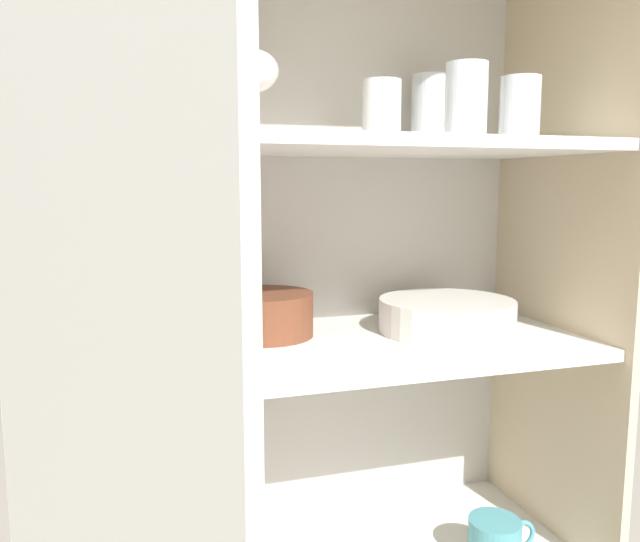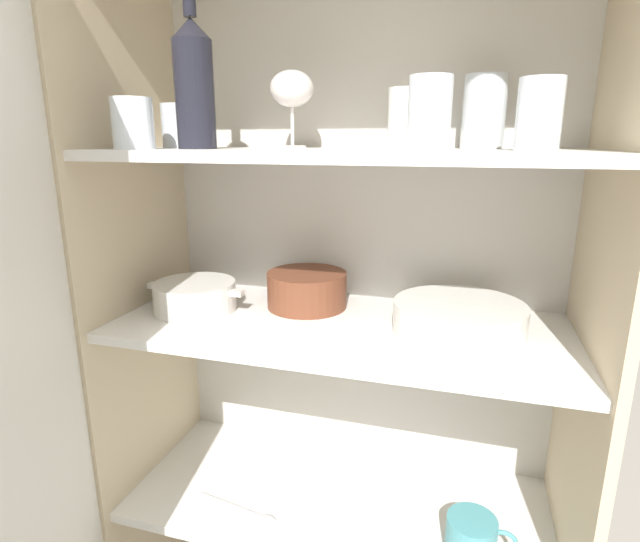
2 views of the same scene
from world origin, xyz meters
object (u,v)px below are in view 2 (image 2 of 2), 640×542
plate_stack_white (459,318)px  coffee_mug_primary (472,539)px  casserole_dish (195,296)px  mixing_bowl_large (307,288)px  wine_bottle (194,84)px

plate_stack_white → coffee_mug_primary: 0.43m
plate_stack_white → casserole_dish: (-0.57, -0.02, 0.00)m
casserole_dish → mixing_bowl_large: bearing=21.8°
wine_bottle → casserole_dish: (-0.06, 0.05, -0.44)m
plate_stack_white → wine_bottle: bearing=-172.2°
wine_bottle → casserole_dish: wine_bottle is taller
mixing_bowl_large → coffee_mug_primary: size_ratio=1.33×
casserole_dish → wine_bottle: bearing=-40.2°
plate_stack_white → mixing_bowl_large: 0.34m
plate_stack_white → coffee_mug_primary: size_ratio=1.89×
plate_stack_white → mixing_bowl_large: bearing=167.8°
plate_stack_white → coffee_mug_primary: plate_stack_white is taller
mixing_bowl_large → casserole_dish: bearing=-158.2°
mixing_bowl_large → plate_stack_white: bearing=-12.2°
plate_stack_white → coffee_mug_primary: bearing=-62.5°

